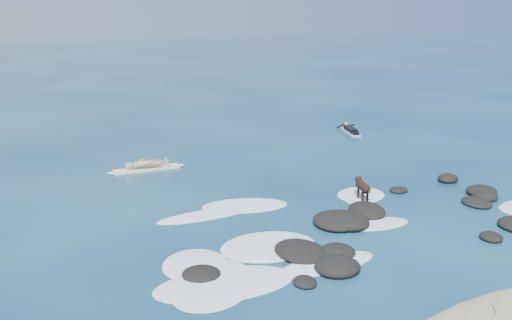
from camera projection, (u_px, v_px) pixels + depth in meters
name	position (u px, v px, depth m)	size (l,w,h in m)	color
ground	(351.00, 211.00, 18.89)	(160.00, 160.00, 0.00)	#0A2642
reef_rocks	(382.00, 224.00, 17.56)	(12.46, 5.91, 0.47)	black
breaking_foam	(326.00, 238.00, 16.74)	(15.63, 7.39, 0.12)	white
standing_surfer_rig	(146.00, 153.00, 23.09)	(3.22, 0.65, 1.83)	#FBF1C8
paddling_surfer_rig	(350.00, 130.00, 29.71)	(1.17, 2.27, 0.39)	silver
dog	(362.00, 186.00, 19.64)	(0.51, 1.25, 0.81)	black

